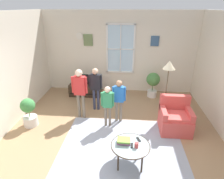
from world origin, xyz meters
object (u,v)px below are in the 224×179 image
television (85,79)px  person_black_shirt (96,84)px  coffee_table (130,146)px  person_red_shirt (80,88)px  armchair (175,119)px  floor_lamp (169,71)px  cup (136,145)px  potted_plant_by_window (153,82)px  book_stack (124,141)px  remote_near_books (139,139)px  remote_near_cup (132,145)px  tv_stand (85,90)px  potted_plant_corner (29,112)px  person_blue_shirt (119,97)px  person_green_shirt (108,102)px

television → person_black_shirt: bearing=-60.5°
coffee_table → person_red_shirt: person_red_shirt is taller
armchair → floor_lamp: floor_lamp is taller
cup → potted_plant_by_window: potted_plant_by_window is taller
book_stack → television: bearing=115.6°
cup → person_black_shirt: size_ratio=0.08×
remote_near_books → remote_near_cup: 0.24m
tv_stand → book_stack: (1.48, -3.08, 0.29)m
armchair → coffee_table: 1.71m
book_stack → remote_near_books: 0.33m
tv_stand → potted_plant_by_window: size_ratio=1.26×
television → person_black_shirt: size_ratio=0.39×
remote_near_cup → potted_plant_corner: 2.94m
armchair → floor_lamp: (-0.18, 0.60, 1.08)m
person_blue_shirt → floor_lamp: floor_lamp is taller
armchair → remote_near_books: armchair is taller
remote_near_books → person_green_shirt: (-0.76, 1.10, 0.26)m
television → potted_plant_by_window: 2.39m
television → floor_lamp: bearing=-26.2°
television → person_black_shirt: (0.56, -0.99, 0.22)m
person_black_shirt → person_red_shirt: bearing=-126.1°
potted_plant_corner → television: bearing=62.1°
coffee_table → floor_lamp: (0.96, 1.87, 0.98)m
book_stack → cup: bearing=-23.4°
person_green_shirt → person_red_shirt: 0.91m
person_red_shirt → person_green_shirt: bearing=-25.1°
person_blue_shirt → remote_near_cup: bearing=-77.4°
armchair → potted_plant_corner: size_ratio=1.10×
coffee_table → remote_near_cup: 0.05m
television → cup: television is taller
person_blue_shirt → potted_plant_corner: size_ratio=1.54×
remote_near_books → potted_plant_corner: 2.99m
floor_lamp → coffee_table: bearing=-117.3°
person_blue_shirt → armchair: bearing=-10.4°
cup → potted_plant_by_window: bearing=78.6°
television → tv_stand: bearing=90.0°
armchair → floor_lamp: bearing=106.9°
tv_stand → television: size_ratio=2.17×
floor_lamp → cup: bearing=-113.8°
television → remote_near_books: (1.78, -2.95, -0.15)m
television → floor_lamp: (2.57, -1.27, 0.79)m
cup → person_red_shirt: (-1.52, 1.71, 0.40)m
remote_near_books → person_red_shirt: size_ratio=0.10×
television → potted_plant_corner: 2.28m
coffee_table → book_stack: bearing=159.5°
remote_near_books → potted_plant_by_window: 3.11m
person_green_shirt → person_black_shirt: bearing=117.7°
armchair → remote_near_books: size_ratio=6.21×
remote_near_books → armchair: bearing=48.1°
television → person_blue_shirt: (1.29, -1.59, 0.15)m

